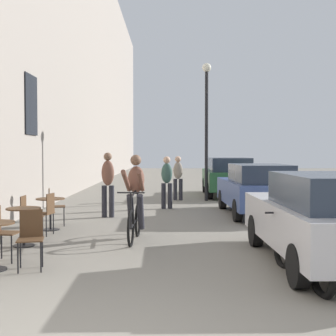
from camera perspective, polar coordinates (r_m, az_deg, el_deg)
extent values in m
cube|color=gray|center=(18.98, -12.94, 17.13)|extent=(0.50, 68.00, 13.44)
cube|color=black|center=(13.73, -16.27, 7.49)|extent=(0.04, 1.10, 1.70)
cylinder|color=black|center=(8.09, -17.51, -9.10)|extent=(0.02, 0.02, 0.45)
cylinder|color=black|center=(7.80, -18.48, -9.53)|extent=(0.02, 0.02, 0.45)
cylinder|color=black|center=(8.22, -19.60, -8.94)|extent=(0.02, 0.02, 0.45)
cube|color=#4C331E|center=(7.97, -19.08, -7.57)|extent=(0.42, 0.42, 0.02)
cylinder|color=black|center=(7.14, -15.16, -10.57)|extent=(0.02, 0.02, 0.45)
cylinder|color=black|center=(7.17, -17.78, -10.55)|extent=(0.02, 0.02, 0.45)
cylinder|color=black|center=(7.46, -14.98, -10.03)|extent=(0.02, 0.02, 0.45)
cylinder|color=black|center=(7.48, -17.49, -10.01)|extent=(0.02, 0.02, 0.45)
cube|color=#4C331E|center=(7.26, -16.37, -8.48)|extent=(0.45, 0.45, 0.02)
cube|color=#4C331E|center=(7.40, -16.26, -6.55)|extent=(0.34, 0.09, 0.42)
cylinder|color=black|center=(9.19, -17.10, -9.12)|extent=(0.40, 0.40, 0.02)
cylinder|color=black|center=(9.13, -17.13, -6.98)|extent=(0.05, 0.05, 0.67)
cylinder|color=#4C331E|center=(9.08, -17.15, -4.79)|extent=(0.64, 0.64, 0.02)
cylinder|color=black|center=(9.47, -19.69, -7.49)|extent=(0.02, 0.02, 0.45)
cylinder|color=black|center=(9.79, -14.93, -7.13)|extent=(0.02, 0.02, 0.45)
cylinder|color=black|center=(9.48, -15.45, -7.43)|extent=(0.02, 0.02, 0.45)
cylinder|color=black|center=(9.88, -16.75, -7.06)|extent=(0.02, 0.02, 0.45)
cylinder|color=black|center=(9.57, -17.32, -7.36)|extent=(0.02, 0.02, 0.45)
cube|color=#4C331E|center=(9.64, -16.13, -5.86)|extent=(0.38, 0.38, 0.02)
cube|color=#4C331E|center=(9.67, -17.17, -4.54)|extent=(0.02, 0.34, 0.42)
cylinder|color=black|center=(10.84, -14.03, -7.38)|extent=(0.40, 0.40, 0.02)
cylinder|color=black|center=(10.78, -14.04, -5.55)|extent=(0.05, 0.05, 0.67)
cylinder|color=#4C331E|center=(10.74, -14.06, -3.70)|extent=(0.64, 0.64, 0.02)
cylinder|color=black|center=(11.56, -12.45, -5.69)|extent=(0.02, 0.02, 0.45)
cylinder|color=black|center=(11.24, -12.44, -5.91)|extent=(0.02, 0.02, 0.45)
cylinder|color=black|center=(11.56, -14.06, -5.70)|extent=(0.02, 0.02, 0.45)
cylinder|color=black|center=(11.24, -14.10, -5.93)|extent=(0.02, 0.02, 0.45)
cube|color=#4C331E|center=(11.37, -13.27, -4.63)|extent=(0.46, 0.46, 0.02)
cube|color=#4C331E|center=(11.35, -14.19, -3.54)|extent=(0.10, 0.34, 0.42)
cylinder|color=black|center=(10.13, -16.17, -6.83)|extent=(0.02, 0.02, 0.45)
cylinder|color=black|center=(10.41, -15.30, -6.58)|extent=(0.02, 0.02, 0.45)
cylinder|color=black|center=(9.98, -14.53, -6.94)|extent=(0.02, 0.02, 0.45)
cylinder|color=black|center=(10.27, -13.70, -6.69)|extent=(0.02, 0.02, 0.45)
cube|color=#4C331E|center=(10.16, -14.94, -5.45)|extent=(0.45, 0.45, 0.02)
cube|color=#4C331E|center=(10.05, -14.04, -4.26)|extent=(0.09, 0.34, 0.42)
torus|color=black|center=(8.75, -4.34, -7.46)|extent=(0.09, 0.71, 0.71)
torus|color=black|center=(9.77, -3.47, -6.45)|extent=(0.09, 0.71, 0.71)
cylinder|color=black|center=(9.65, -3.54, -4.85)|extent=(0.05, 0.22, 0.58)
cylinder|color=black|center=(9.12, -3.95, -3.14)|extent=(0.09, 0.83, 0.14)
cylinder|color=black|center=(8.72, -4.33, -5.27)|extent=(0.04, 0.09, 0.67)
cylinder|color=black|center=(9.28, -3.86, -6.66)|extent=(0.10, 1.00, 0.12)
cylinder|color=black|center=(8.71, -4.31, -3.06)|extent=(0.52, 0.06, 0.03)
ellipsoid|color=black|center=(9.53, -3.62, -3.04)|extent=(0.12, 0.24, 0.06)
ellipsoid|color=brown|center=(9.43, -3.68, -1.42)|extent=(0.36, 0.37, 0.59)
sphere|color=brown|center=(9.37, -3.72, 0.98)|extent=(0.22, 0.22, 0.22)
cylinder|color=#26262D|center=(9.40, -3.13, -5.44)|extent=(0.15, 0.40, 0.75)
cylinder|color=#26262D|center=(9.43, -4.34, -5.42)|extent=(0.15, 0.40, 0.75)
cylinder|color=brown|center=(9.02, -3.10, -1.61)|extent=(0.12, 0.75, 0.48)
cylinder|color=brown|center=(9.06, -4.89, -1.60)|extent=(0.15, 0.75, 0.48)
cylinder|color=#26262D|center=(12.53, -6.70, -4.12)|extent=(0.14, 0.14, 0.86)
cylinder|color=#26262D|center=(12.56, -7.60, -4.10)|extent=(0.14, 0.14, 0.86)
ellipsoid|color=brown|center=(12.48, -7.17, -0.61)|extent=(0.36, 0.26, 0.68)
sphere|color=brown|center=(12.47, -7.18, 1.40)|extent=(0.22, 0.22, 0.22)
cylinder|color=#26262D|center=(14.29, 0.53, -3.47)|extent=(0.14, 0.14, 0.79)
cylinder|color=#26262D|center=(14.28, -0.27, -3.48)|extent=(0.14, 0.14, 0.79)
ellipsoid|color=#38564C|center=(14.24, 0.13, -0.65)|extent=(0.35, 0.26, 0.62)
sphere|color=tan|center=(14.22, 0.13, 1.00)|extent=(0.22, 0.22, 0.22)
cylinder|color=#26262D|center=(16.75, 1.86, -2.67)|extent=(0.14, 0.14, 0.78)
cylinder|color=#26262D|center=(16.74, 1.18, -2.67)|extent=(0.14, 0.14, 0.78)
ellipsoid|color=gray|center=(16.70, 1.52, -0.30)|extent=(0.35, 0.25, 0.61)
sphere|color=tan|center=(16.69, 1.52, 1.10)|extent=(0.22, 0.22, 0.22)
cylinder|color=black|center=(16.51, 5.06, 3.89)|extent=(0.12, 0.12, 4.60)
sphere|color=silver|center=(16.76, 5.09, 12.26)|extent=(0.32, 0.32, 0.32)
cube|color=#B7B7BC|center=(7.75, 18.72, -6.62)|extent=(1.75, 4.08, 0.66)
cube|color=#283342|center=(7.23, 20.05, -2.66)|extent=(1.45, 2.21, 0.49)
cylinder|color=black|center=(8.87, 11.07, -7.61)|extent=(0.20, 0.59, 0.58)
cylinder|color=black|center=(6.33, 16.11, -11.60)|extent=(0.20, 0.59, 0.58)
cube|color=#384C84|center=(13.17, 11.11, -3.02)|extent=(1.76, 4.04, 0.65)
cube|color=#283342|center=(12.67, 11.59, -0.65)|extent=(1.45, 2.20, 0.48)
cylinder|color=black|center=(14.37, 7.02, -3.88)|extent=(0.20, 0.58, 0.58)
cylinder|color=black|center=(14.66, 12.89, -3.80)|extent=(0.20, 0.58, 0.58)
cylinder|color=black|center=(11.78, 8.86, -5.21)|extent=(0.20, 0.58, 0.58)
cylinder|color=black|center=(12.13, 15.94, -5.05)|extent=(0.20, 0.58, 0.58)
cube|color=#23512D|center=(18.60, 7.66, -1.38)|extent=(1.83, 4.31, 0.70)
cube|color=#283342|center=(18.06, 7.86, 0.44)|extent=(1.52, 2.33, 0.52)
cylinder|color=black|center=(19.95, 4.88, -2.14)|extent=(0.21, 0.62, 0.62)
cylinder|color=black|center=(20.13, 9.48, -2.12)|extent=(0.21, 0.62, 0.62)
cylinder|color=black|center=(17.14, 5.51, -2.84)|extent=(0.21, 0.62, 0.62)
cylinder|color=black|center=(17.34, 10.84, -2.81)|extent=(0.21, 0.62, 0.62)
torus|color=black|center=(7.43, 14.23, -9.47)|extent=(0.15, 0.70, 0.69)
torus|color=black|center=(6.12, 18.82, -12.04)|extent=(0.16, 0.71, 0.70)
cube|color=#333338|center=(6.75, 16.30, -9.81)|extent=(0.31, 0.78, 0.28)
ellipsoid|color=#23512D|center=(6.80, 16.01, -7.83)|extent=(0.33, 0.54, 0.24)
cube|color=black|center=(6.45, 17.24, -8.55)|extent=(0.28, 0.46, 0.10)
cylinder|color=black|center=(7.25, 14.53, -5.36)|extent=(0.62, 0.09, 0.03)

